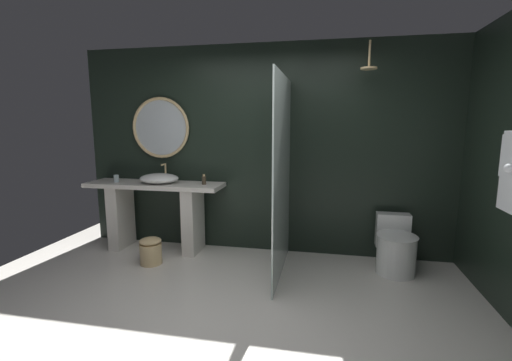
{
  "coord_description": "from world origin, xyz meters",
  "views": [
    {
      "loc": [
        0.79,
        -2.51,
        1.64
      ],
      "look_at": [
        0.14,
        0.71,
        1.1
      ],
      "focal_mm": 24.74,
      "sensor_mm": 36.0,
      "label": 1
    }
  ],
  "objects_px": {
    "rain_shower_head": "(369,65)",
    "waste_bin": "(151,251)",
    "toilet": "(395,248)",
    "soap_dispenser": "(204,180)",
    "vessel_sink": "(159,178)",
    "round_wall_mirror": "(161,128)",
    "tumbler_cup": "(116,178)"
  },
  "relations": [
    {
      "from": "tumbler_cup",
      "to": "rain_shower_head",
      "type": "distance_m",
      "value": 3.34
    },
    {
      "from": "tumbler_cup",
      "to": "soap_dispenser",
      "type": "distance_m",
      "value": 1.17
    },
    {
      "from": "round_wall_mirror",
      "to": "waste_bin",
      "type": "relative_size",
      "value": 2.52
    },
    {
      "from": "waste_bin",
      "to": "tumbler_cup",
      "type": "bearing_deg",
      "value": 147.74
    },
    {
      "from": "soap_dispenser",
      "to": "toilet",
      "type": "distance_m",
      "value": 2.37
    },
    {
      "from": "soap_dispenser",
      "to": "rain_shower_head",
      "type": "bearing_deg",
      "value": -2.09
    },
    {
      "from": "rain_shower_head",
      "to": "toilet",
      "type": "bearing_deg",
      "value": -10.16
    },
    {
      "from": "soap_dispenser",
      "to": "toilet",
      "type": "xyz_separation_m",
      "value": [
        2.27,
        -0.14,
        -0.67
      ]
    },
    {
      "from": "tumbler_cup",
      "to": "round_wall_mirror",
      "type": "xyz_separation_m",
      "value": [
        0.51,
        0.28,
        0.65
      ]
    },
    {
      "from": "rain_shower_head",
      "to": "waste_bin",
      "type": "bearing_deg",
      "value": -170.17
    },
    {
      "from": "toilet",
      "to": "vessel_sink",
      "type": "bearing_deg",
      "value": 177.72
    },
    {
      "from": "soap_dispenser",
      "to": "waste_bin",
      "type": "height_order",
      "value": "soap_dispenser"
    },
    {
      "from": "soap_dispenser",
      "to": "vessel_sink",
      "type": "bearing_deg",
      "value": -177.84
    },
    {
      "from": "rain_shower_head",
      "to": "waste_bin",
      "type": "xyz_separation_m",
      "value": [
        -2.4,
        -0.42,
        -2.08
      ]
    },
    {
      "from": "tumbler_cup",
      "to": "toilet",
      "type": "relative_size",
      "value": 0.16
    },
    {
      "from": "soap_dispenser",
      "to": "tumbler_cup",
      "type": "bearing_deg",
      "value": -176.94
    },
    {
      "from": "toilet",
      "to": "waste_bin",
      "type": "height_order",
      "value": "toilet"
    },
    {
      "from": "vessel_sink",
      "to": "waste_bin",
      "type": "distance_m",
      "value": 0.92
    },
    {
      "from": "toilet",
      "to": "waste_bin",
      "type": "bearing_deg",
      "value": -172.82
    },
    {
      "from": "round_wall_mirror",
      "to": "tumbler_cup",
      "type": "bearing_deg",
      "value": -151.24
    },
    {
      "from": "round_wall_mirror",
      "to": "toilet",
      "type": "height_order",
      "value": "round_wall_mirror"
    },
    {
      "from": "rain_shower_head",
      "to": "toilet",
      "type": "relative_size",
      "value": 0.49
    },
    {
      "from": "rain_shower_head",
      "to": "waste_bin",
      "type": "distance_m",
      "value": 3.21
    },
    {
      "from": "waste_bin",
      "to": "round_wall_mirror",
      "type": "bearing_deg",
      "value": 102.78
    },
    {
      "from": "vessel_sink",
      "to": "round_wall_mirror",
      "type": "height_order",
      "value": "round_wall_mirror"
    },
    {
      "from": "soap_dispenser",
      "to": "waste_bin",
      "type": "xyz_separation_m",
      "value": [
        -0.5,
        -0.49,
        -0.78
      ]
    },
    {
      "from": "vessel_sink",
      "to": "toilet",
      "type": "relative_size",
      "value": 0.82
    },
    {
      "from": "soap_dispenser",
      "to": "round_wall_mirror",
      "type": "distance_m",
      "value": 0.95
    },
    {
      "from": "vessel_sink",
      "to": "toilet",
      "type": "xyz_separation_m",
      "value": [
        2.86,
        -0.11,
        -0.68
      ]
    },
    {
      "from": "waste_bin",
      "to": "rain_shower_head",
      "type": "bearing_deg",
      "value": 9.83
    },
    {
      "from": "tumbler_cup",
      "to": "rain_shower_head",
      "type": "xyz_separation_m",
      "value": [
        3.07,
        -0.01,
        1.31
      ]
    },
    {
      "from": "soap_dispenser",
      "to": "toilet",
      "type": "height_order",
      "value": "soap_dispenser"
    }
  ]
}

